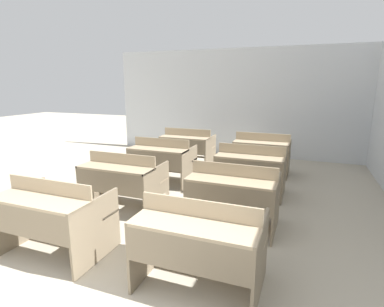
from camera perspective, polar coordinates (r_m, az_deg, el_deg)
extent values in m
cube|color=silver|center=(8.20, 7.77, 9.51)|extent=(6.71, 0.06, 2.80)
cube|color=#7E6F58|center=(4.23, -29.81, -10.10)|extent=(0.03, 0.79, 0.72)
cube|color=#7E6F58|center=(3.48, -17.69, -13.82)|extent=(0.03, 0.79, 0.72)
cube|color=tan|center=(3.57, -27.37, -8.00)|extent=(1.14, 0.36, 0.03)
cube|color=#7E6F58|center=(3.54, -29.11, -11.50)|extent=(1.09, 0.02, 0.32)
cube|color=tan|center=(3.64, -25.58, -5.75)|extent=(1.14, 0.02, 0.17)
cube|color=tan|center=(3.95, -22.01, -9.50)|extent=(1.14, 0.31, 0.03)
cube|color=#7E6F58|center=(4.07, -21.66, -13.21)|extent=(1.09, 0.04, 0.04)
cube|color=#7F7059|center=(3.19, -8.15, -15.88)|extent=(0.03, 0.79, 0.72)
cube|color=#7F7059|center=(2.89, 12.86, -19.52)|extent=(0.03, 0.79, 0.72)
cube|color=tan|center=(2.65, 0.16, -13.75)|extent=(1.14, 0.36, 0.03)
cube|color=#7F7059|center=(2.60, -1.23, -18.80)|extent=(1.09, 0.02, 0.32)
cube|color=tan|center=(2.75, 1.43, -10.44)|extent=(1.14, 0.02, 0.17)
cube|color=tan|center=(3.15, 3.22, -14.43)|extent=(1.14, 0.31, 0.03)
cube|color=#7F7059|center=(3.29, 3.15, -18.82)|extent=(1.09, 0.04, 0.04)
cube|color=#7B6B54|center=(5.10, -17.94, -5.13)|extent=(0.03, 0.79, 0.72)
cube|color=#7B6B54|center=(4.51, -6.72, -6.96)|extent=(0.03, 0.79, 0.72)
cube|color=tan|center=(4.51, -14.42, -2.69)|extent=(1.14, 0.36, 0.03)
cube|color=#7B6B54|center=(4.43, -15.55, -5.43)|extent=(1.09, 0.02, 0.32)
cube|color=tan|center=(4.62, -13.30, -0.99)|extent=(1.14, 0.02, 0.17)
cube|color=tan|center=(4.95, -11.20, -4.26)|extent=(1.14, 0.31, 0.03)
cube|color=#7B6B54|center=(5.04, -11.06, -7.34)|extent=(1.09, 0.04, 0.04)
cube|color=#786952|center=(4.28, 0.59, -7.97)|extent=(0.03, 0.79, 0.72)
cube|color=#786952|center=(4.06, 15.72, -9.70)|extent=(0.03, 0.79, 0.72)
cube|color=tan|center=(3.82, 7.35, -5.24)|extent=(1.14, 0.36, 0.03)
cube|color=#786952|center=(3.73, 6.64, -8.60)|extent=(1.09, 0.02, 0.32)
cube|color=tan|center=(3.95, 7.97, -3.16)|extent=(1.14, 0.02, 0.17)
cube|color=tan|center=(4.33, 8.70, -6.70)|extent=(1.14, 0.31, 0.03)
cube|color=#786952|center=(4.43, 8.58, -10.16)|extent=(1.09, 0.04, 0.04)
cube|color=#7C6D56|center=(6.17, -10.20, -1.56)|extent=(0.03, 0.79, 0.72)
cube|color=#7C6D56|center=(5.69, -0.51, -2.60)|extent=(0.03, 0.79, 0.72)
cube|color=tan|center=(5.64, -6.61, 0.78)|extent=(1.14, 0.36, 0.03)
cube|color=#7C6D56|center=(5.54, -7.36, -1.35)|extent=(1.09, 0.02, 0.32)
cube|color=tan|center=(5.77, -5.86, 2.07)|extent=(1.14, 0.02, 0.17)
cube|color=tan|center=(6.10, -4.56, -0.74)|extent=(1.14, 0.31, 0.03)
cube|color=#7C6D56|center=(6.17, -4.52, -3.30)|extent=(1.09, 0.04, 0.04)
cube|color=#786952|center=(5.49, 5.39, -3.24)|extent=(0.03, 0.79, 0.72)
cube|color=#786952|center=(5.32, 17.07, -4.32)|extent=(0.03, 0.79, 0.72)
cube|color=tan|center=(5.08, 10.87, -0.74)|extent=(1.14, 0.36, 0.03)
cube|color=#786952|center=(4.96, 10.44, -3.16)|extent=(1.09, 0.02, 0.32)
cube|color=tan|center=(5.22, 11.25, 0.72)|extent=(1.14, 0.02, 0.17)
cube|color=tan|center=(5.58, 11.61, -2.28)|extent=(1.14, 0.31, 0.03)
cube|color=#786952|center=(5.66, 11.47, -5.05)|extent=(1.09, 0.04, 0.04)
cube|color=#7D6D57|center=(7.33, -4.82, 0.94)|extent=(0.03, 0.79, 0.72)
cube|color=#7D6D57|center=(6.93, 3.52, 0.25)|extent=(0.03, 0.79, 0.72)
cube|color=tan|center=(6.85, -1.45, 3.06)|extent=(1.14, 0.36, 0.03)
cube|color=#7D6D57|center=(6.73, -1.98, 1.34)|extent=(1.09, 0.02, 0.32)
cube|color=tan|center=(6.99, -0.93, 4.08)|extent=(1.14, 0.02, 0.17)
cube|color=tan|center=(7.32, -0.07, 1.64)|extent=(1.14, 0.31, 0.03)
cube|color=#7D6D57|center=(7.38, -0.07, -0.52)|extent=(1.09, 0.04, 0.04)
cube|color=#7C6D56|center=(6.76, 8.48, -0.21)|extent=(0.03, 0.79, 0.72)
cube|color=#7C6D56|center=(6.62, 17.93, -0.99)|extent=(0.03, 0.79, 0.72)
cube|color=tan|center=(6.38, 13.04, 1.98)|extent=(1.14, 0.36, 0.03)
cube|color=#7C6D56|center=(6.26, 12.74, 0.11)|extent=(1.09, 0.02, 0.32)
cube|color=tan|center=(6.53, 13.30, 3.09)|extent=(1.14, 0.02, 0.17)
cube|color=tan|center=(6.88, 13.48, 0.54)|extent=(1.14, 0.31, 0.03)
cube|color=#7C6D56|center=(6.95, 13.35, -1.75)|extent=(1.09, 0.04, 0.04)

